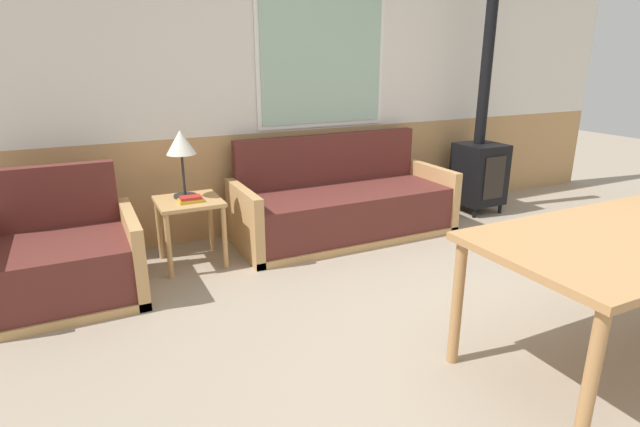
# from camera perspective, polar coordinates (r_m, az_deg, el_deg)

# --- Properties ---
(ground_plane) EXTENTS (16.00, 16.00, 0.00)m
(ground_plane) POSITION_cam_1_polar(r_m,az_deg,el_deg) (3.29, 23.62, -13.57)
(ground_plane) COLOR gray
(wall_back) EXTENTS (7.20, 0.09, 2.70)m
(wall_back) POSITION_cam_1_polar(r_m,az_deg,el_deg) (4.92, 1.36, 14.63)
(wall_back) COLOR tan
(wall_back) RESTS_ON ground_plane
(couch) EXTENTS (2.03, 0.80, 0.91)m
(couch) POSITION_cam_1_polar(r_m,az_deg,el_deg) (4.63, 2.77, 0.70)
(couch) COLOR tan
(couch) RESTS_ON ground_plane
(armchair) EXTENTS (0.96, 0.84, 0.88)m
(armchair) POSITION_cam_1_polar(r_m,az_deg,el_deg) (3.85, -27.03, -5.08)
(armchair) COLOR tan
(armchair) RESTS_ON ground_plane
(side_table) EXTENTS (0.49, 0.49, 0.54)m
(side_table) POSITION_cam_1_polar(r_m,az_deg,el_deg) (4.09, -14.71, 0.22)
(side_table) COLOR tan
(side_table) RESTS_ON ground_plane
(table_lamp) EXTENTS (0.23, 0.23, 0.54)m
(table_lamp) POSITION_cam_1_polar(r_m,az_deg,el_deg) (4.06, -15.61, 7.46)
(table_lamp) COLOR #262628
(table_lamp) RESTS_ON side_table
(book_stack) EXTENTS (0.19, 0.12, 0.05)m
(book_stack) POSITION_cam_1_polar(r_m,az_deg,el_deg) (3.98, -14.56, 1.58)
(book_stack) COLOR gold
(book_stack) RESTS_ON side_table
(wood_stove) EXTENTS (0.45, 0.44, 2.35)m
(wood_stove) POSITION_cam_1_polar(r_m,az_deg,el_deg) (5.57, 17.83, 5.99)
(wood_stove) COLOR black
(wood_stove) RESTS_ON ground_plane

